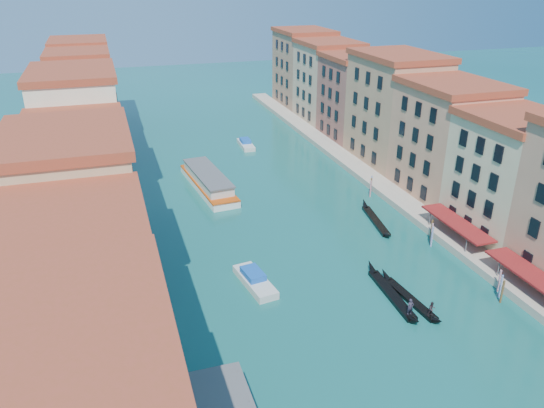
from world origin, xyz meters
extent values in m
cube|color=#973F21|center=(-26.00, 8.00, 18.50)|extent=(12.80, 16.40, 1.00)
cube|color=#D3B689|center=(-26.00, 23.50, 8.50)|extent=(12.00, 15.00, 17.00)
cube|color=#973F21|center=(-26.00, 23.50, 17.50)|extent=(12.80, 15.40, 1.00)
cube|color=tan|center=(-26.00, 39.50, 9.50)|extent=(12.00, 17.00, 19.00)
cube|color=#973F21|center=(-26.00, 39.50, 19.50)|extent=(12.80, 17.40, 1.00)
cube|color=tan|center=(-26.00, 55.00, 8.25)|extent=(12.00, 14.00, 16.50)
cube|color=#973F21|center=(-26.00, 55.00, 17.00)|extent=(12.80, 14.40, 1.00)
cube|color=beige|center=(-26.00, 71.00, 10.00)|extent=(12.00, 18.00, 20.00)
cube|color=#973F21|center=(-26.00, 71.00, 20.50)|extent=(12.80, 18.40, 1.00)
cube|color=tan|center=(-26.00, 88.00, 8.75)|extent=(12.00, 16.00, 17.50)
cube|color=#973F21|center=(-26.00, 88.00, 18.00)|extent=(12.80, 16.40, 1.00)
cube|color=#A36E57|center=(-26.00, 103.50, 9.25)|extent=(12.00, 15.00, 18.50)
cube|color=#973F21|center=(-26.00, 103.50, 19.00)|extent=(12.80, 15.40, 1.00)
cube|color=#C9BD8C|center=(-26.00, 119.50, 9.50)|extent=(12.00, 17.00, 19.00)
cube|color=#973F21|center=(-26.00, 119.50, 19.50)|extent=(12.80, 17.40, 1.00)
cube|color=#CCB288|center=(30.00, 39.00, 8.25)|extent=(12.00, 14.00, 16.50)
cube|color=#973F21|center=(30.00, 39.00, 17.00)|extent=(12.80, 14.40, 1.00)
cube|color=tan|center=(30.00, 54.00, 9.00)|extent=(12.00, 16.00, 18.00)
cube|color=#973F21|center=(30.00, 54.00, 18.50)|extent=(12.80, 16.40, 1.00)
cube|color=#B07C59|center=(30.00, 71.00, 10.00)|extent=(12.00, 18.00, 20.00)
cube|color=#973F21|center=(30.00, 71.00, 20.50)|extent=(12.80, 18.40, 1.00)
cube|color=#915043|center=(30.00, 87.50, 8.75)|extent=(12.00, 15.00, 17.50)
cube|color=#973F21|center=(30.00, 87.50, 18.00)|extent=(12.80, 15.40, 1.00)
cube|color=tan|center=(30.00, 103.00, 9.25)|extent=(12.00, 16.00, 18.50)
cube|color=#973F21|center=(30.00, 103.00, 19.00)|extent=(12.80, 16.40, 1.00)
cube|color=#A17053|center=(30.00, 119.50, 9.75)|extent=(12.00, 17.00, 19.50)
cube|color=#973F21|center=(30.00, 119.50, 20.00)|extent=(12.80, 17.40, 1.00)
cube|color=#AC9D8A|center=(22.00, 65.00, 0.50)|extent=(4.00, 140.00, 1.00)
cube|color=maroon|center=(22.20, 23.50, 3.00)|extent=(3.20, 15.30, 0.25)
cylinder|color=#575759|center=(20.80, 28.60, 1.50)|extent=(0.12, 0.12, 3.00)
cube|color=maroon|center=(22.20, 39.00, 3.00)|extent=(3.20, 12.60, 0.25)
cylinder|color=#575759|center=(20.80, 34.80, 1.50)|extent=(0.12, 0.12, 3.00)
cylinder|color=#575759|center=(20.80, 43.20, 1.50)|extent=(0.12, 0.12, 3.00)
cylinder|color=#543B1D|center=(18.50, 25.00, 1.30)|extent=(0.24, 0.24, 3.20)
cylinder|color=#543B1D|center=(19.10, 26.00, 1.30)|extent=(0.24, 0.24, 3.20)
cylinder|color=#543B1D|center=(19.70, 27.00, 1.30)|extent=(0.24, 0.24, 3.20)
cylinder|color=#543B1D|center=(18.50, 39.00, 1.30)|extent=(0.24, 0.24, 3.20)
cylinder|color=#543B1D|center=(19.10, 40.00, 1.30)|extent=(0.24, 0.24, 3.20)
cylinder|color=#543B1D|center=(19.70, 41.00, 1.30)|extent=(0.24, 0.24, 3.20)
cylinder|color=#543B1D|center=(18.50, 57.00, 1.30)|extent=(0.24, 0.24, 3.20)
cylinder|color=#543B1D|center=(19.10, 58.00, 1.30)|extent=(0.24, 0.24, 3.20)
cylinder|color=#543B1D|center=(19.70, 59.00, 1.30)|extent=(0.24, 0.24, 3.20)
cube|color=white|center=(-6.38, 68.92, 0.60)|extent=(6.58, 20.38, 1.20)
cube|color=silver|center=(-6.38, 68.92, 1.90)|extent=(5.66, 16.35, 1.60)
cube|color=#575759|center=(-6.38, 68.92, 2.85)|extent=(6.01, 16.88, 0.25)
cube|color=#C6450B|center=(-6.38, 68.92, 1.15)|extent=(6.63, 20.39, 0.25)
cube|color=black|center=(7.28, 29.84, 0.25)|extent=(1.75, 10.21, 0.51)
cone|color=black|center=(7.57, 35.47, 0.68)|extent=(1.13, 2.32, 1.90)
cone|color=black|center=(7.00, 24.20, 0.56)|extent=(1.11, 1.92, 1.67)
imported|color=#2C2637|center=(7.07, 25.55, 1.42)|extent=(0.73, 0.50, 1.95)
cube|color=black|center=(8.88, 28.50, 0.22)|extent=(1.88, 9.03, 0.45)
cone|color=black|center=(8.44, 33.46, 0.60)|extent=(1.07, 2.07, 1.67)
cone|color=black|center=(9.32, 23.54, 0.50)|extent=(1.04, 1.73, 1.47)
imported|color=#2F2327|center=(9.21, 24.73, 1.26)|extent=(0.89, 0.72, 1.72)
cube|color=black|center=(14.84, 48.07, 0.24)|extent=(2.73, 9.87, 0.49)
cone|color=black|center=(15.69, 53.45, 0.65)|extent=(1.31, 2.32, 1.83)
cone|color=black|center=(13.98, 42.69, 0.54)|extent=(1.25, 1.94, 1.61)
cube|color=silver|center=(-7.10, 36.95, 0.46)|extent=(3.69, 8.28, 0.91)
cube|color=blue|center=(-7.18, 37.52, 1.26)|extent=(2.55, 3.70, 0.80)
cube|color=silver|center=(5.90, 89.62, 0.43)|extent=(2.64, 7.64, 0.86)
cube|color=blue|center=(5.92, 90.16, 1.19)|extent=(2.06, 3.31, 0.76)
camera|label=1|loc=(-21.54, -15.29, 34.73)|focal=35.00mm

